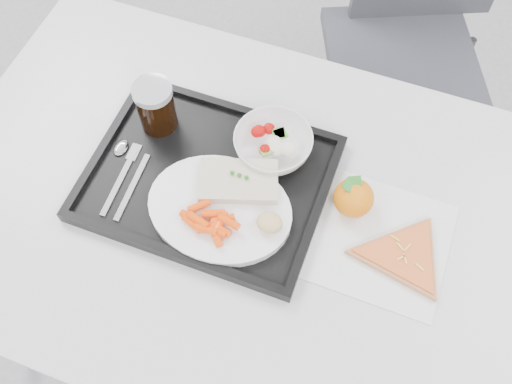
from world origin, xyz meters
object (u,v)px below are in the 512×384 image
Objects in this scene: cola_glass at (156,106)px; tray at (208,179)px; chair at (415,20)px; pizza_slice at (404,256)px; dinner_plate at (220,209)px; salad_bowl at (273,144)px; table at (243,221)px; tangerine at (354,198)px.

tray is at bearing -30.79° from cola_glass.
cola_glass is (-0.42, -0.71, 0.28)m from chair.
pizza_slice is (0.11, -0.82, 0.22)m from chair.
dinner_plate is 1.78× the size of salad_bowl.
salad_bowl is (0.10, 0.10, 0.03)m from tray.
pizza_slice is (0.31, 0.00, 0.08)m from table.
chair reaches higher than tray.
cola_glass reaches higher than pizza_slice.
tray is (-0.28, -0.79, 0.22)m from chair.
chair is 0.91m from dinner_plate.
chair reaches higher than tangerine.
chair reaches higher than dinner_plate.
chair is at bearing 76.34° from table.
pizza_slice is (0.29, -0.12, -0.03)m from salad_bowl.
table is 1.29× the size of chair.
pizza_slice reaches higher than table.
tangerine reaches higher than table.
tray is 4.17× the size of cola_glass.
tray is 2.96× the size of salad_bowl.
chair reaches higher than table.
tray is 1.73× the size of pizza_slice.
chair is 12.15× the size of tangerine.
cola_glass is at bearing -120.66° from chair.
chair reaches higher than pizza_slice.
cola_glass reaches higher than tangerine.
cola_glass reaches higher than salad_bowl.
chair is at bearing 59.34° from cola_glass.
tray is at bearing -133.64° from salad_bowl.
pizza_slice is at bearing -23.15° from salad_bowl.
tangerine reaches higher than dinner_plate.
salad_bowl reaches higher than tray.
table is 15.68× the size of tangerine.
tray is at bearing 176.33° from pizza_slice.
tangerine reaches higher than tray.
table is 2.67× the size of tray.
dinner_plate reaches higher than table.
table is 0.10m from dinner_plate.
tangerine is at bearing -17.85° from salad_bowl.
chair is 3.58× the size of pizza_slice.
chair is 2.07× the size of tray.
pizza_slice is (0.12, -0.07, -0.02)m from tangerine.
chair reaches higher than salad_bowl.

